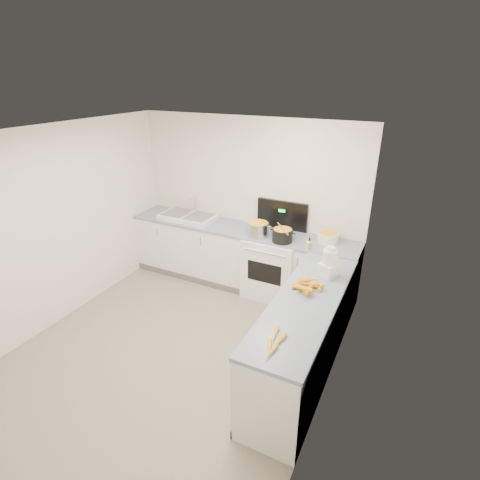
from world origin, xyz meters
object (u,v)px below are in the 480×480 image
at_px(mixing_bowl, 328,237).
at_px(steel_pot, 258,230).
at_px(spice_jar, 308,246).
at_px(food_processor, 329,263).
at_px(sink, 189,216).
at_px(extract_bottle, 309,243).
at_px(stove, 273,264).
at_px(black_pot, 282,236).

bearing_deg(mixing_bowl, steel_pot, -166.30).
distance_m(spice_jar, food_processor, 0.69).
relative_size(sink, steel_pot, 2.87).
bearing_deg(sink, spice_jar, -7.30).
bearing_deg(steel_pot, extract_bottle, -1.06).
bearing_deg(stove, food_processor, -39.44).
xyz_separation_m(steel_pot, spice_jar, (0.76, -0.12, -0.04)).
bearing_deg(stove, sink, 179.38).
height_order(stove, black_pot, stove).
height_order(extract_bottle, food_processor, food_processor).
height_order(steel_pot, extract_bottle, steel_pot).
xyz_separation_m(steel_pot, black_pot, (0.37, -0.03, -0.01)).
bearing_deg(stove, mixing_bowl, 7.99).
distance_m(sink, black_pot, 1.63).
bearing_deg(spice_jar, mixing_bowl, 64.10).
bearing_deg(stove, spice_jar, -23.28).
distance_m(stove, extract_bottle, 0.76).
xyz_separation_m(stove, food_processor, (0.97, -0.80, 0.62)).
height_order(mixing_bowl, food_processor, food_processor).
relative_size(black_pot, mixing_bowl, 0.97).
xyz_separation_m(sink, extract_bottle, (2.00, -0.15, 0.01)).
distance_m(stove, sink, 1.54).
height_order(stove, mixing_bowl, stove).
relative_size(steel_pot, black_pot, 1.08).
relative_size(steel_pot, mixing_bowl, 1.05).
bearing_deg(mixing_bowl, extract_bottle, -127.29).
distance_m(stove, food_processor, 1.40).
xyz_separation_m(steel_pot, mixing_bowl, (0.93, 0.23, -0.02)).
distance_m(sink, spice_jar, 2.03).
height_order(stove, extract_bottle, stove).
bearing_deg(extract_bottle, spice_jar, -81.83).
bearing_deg(spice_jar, black_pot, 166.83).
bearing_deg(spice_jar, sink, 172.70).
relative_size(sink, food_processor, 2.44).
bearing_deg(spice_jar, stove, 156.72).
bearing_deg(steel_pot, food_processor, -30.02).
relative_size(sink, extract_bottle, 8.79).
bearing_deg(spice_jar, food_processor, -53.84).
xyz_separation_m(black_pot, extract_bottle, (0.37, 0.01, -0.03)).
height_order(black_pot, extract_bottle, black_pot).
height_order(sink, steel_pot, sink).
bearing_deg(sink, black_pot, -5.86).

